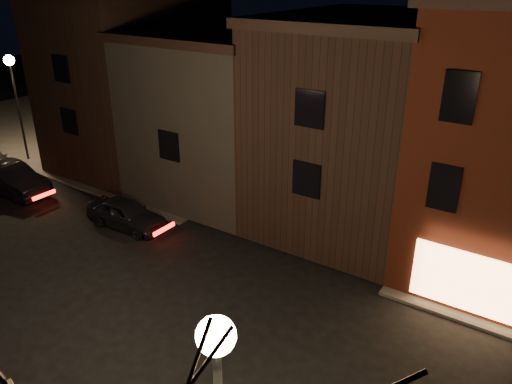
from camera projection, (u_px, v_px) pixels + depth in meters
ground at (189, 317)px, 17.50m from camera, size 120.00×120.00×0.00m
sidewalk_far_left at (167, 111)px, 42.86m from camera, size 30.00×30.00×0.12m
row_building_a at (361, 122)px, 22.71m from camera, size 7.30×10.30×9.40m
row_building_b at (234, 110)px, 26.63m from camera, size 7.80×10.30×8.40m
row_building_c at (137, 80)px, 30.04m from camera, size 7.30×10.30×9.90m
street_lamp_far at (13, 79)px, 29.83m from camera, size 0.60×0.60×6.48m
parked_car_a at (126, 214)px, 23.41m from camera, size 4.14×1.87×1.38m
parked_car_b at (11, 179)px, 26.96m from camera, size 5.03×1.86×1.64m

